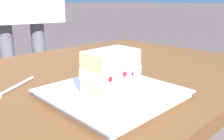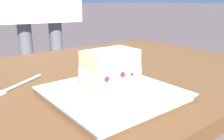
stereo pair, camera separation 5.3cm
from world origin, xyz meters
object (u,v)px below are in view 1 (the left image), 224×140
at_px(patio_table, 46,123).
at_px(dessert_plate, 112,93).
at_px(dessert_fork, 10,90).
at_px(cake_slice, 111,72).

relative_size(patio_table, dessert_plate, 5.35).
bearing_deg(dessert_plate, patio_table, 113.14).
relative_size(patio_table, dessert_fork, 9.39).
distance_m(patio_table, dessert_fork, 0.14).
relative_size(dessert_plate, cake_slice, 2.33).
bearing_deg(cake_slice, dessert_plate, 37.03).
bearing_deg(cake_slice, patio_table, 109.21).
bearing_deg(dessert_fork, cake_slice, -55.04).
xyz_separation_m(dessert_plate, cake_slice, (-0.01, -0.01, 0.06)).
relative_size(patio_table, cake_slice, 12.45).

